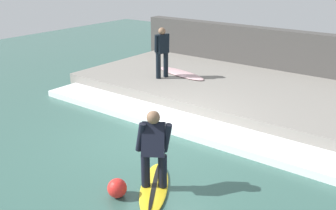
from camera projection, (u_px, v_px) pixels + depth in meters
The scene contains 9 objects.
ground_plane at pixel (158, 138), 9.07m from camera, with size 28.00×28.00×0.00m, color #386056.
concrete_ledge at pixel (233, 91), 11.66m from camera, with size 4.40×9.44×0.43m, color gray.
back_wall at pixel (269, 54), 13.27m from camera, with size 0.50×9.91×1.74m, color #474442.
wave_foam_crest at pixel (180, 123), 9.67m from camera, with size 1.05×8.97×0.17m, color white.
surfboard_riding at pixel (154, 187), 7.04m from camera, with size 1.74×1.36×0.07m.
surfer_riding at pixel (154, 146), 6.75m from camera, with size 0.60×0.59×1.44m.
surfer_waiting_near at pixel (162, 50), 11.88m from camera, with size 0.51×0.34×1.54m.
surfboard_waiting_near at pixel (181, 73), 12.53m from camera, with size 1.03×2.08×0.06m.
marker_buoy at pixel (117, 188), 6.76m from camera, with size 0.34×0.34×0.34m, color red.
Camera 1 is at (-6.43, -5.16, 3.86)m, focal length 42.00 mm.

